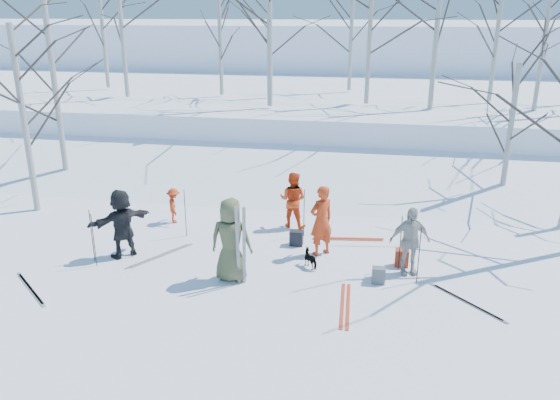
% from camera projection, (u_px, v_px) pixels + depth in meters
% --- Properties ---
extents(ground, '(120.00, 120.00, 0.00)m').
position_uv_depth(ground, '(268.00, 272.00, 12.86)').
color(ground, white).
rests_on(ground, ground).
extents(snow_ramp, '(70.00, 9.49, 4.12)m').
position_uv_depth(snow_ramp, '(308.00, 181.00, 19.32)').
color(snow_ramp, white).
rests_on(snow_ramp, ground).
extents(snow_plateau, '(70.00, 18.00, 2.20)m').
position_uv_depth(snow_plateau, '(334.00, 110.00, 28.34)').
color(snow_plateau, white).
rests_on(snow_plateau, ground).
extents(far_hill, '(90.00, 30.00, 6.00)m').
position_uv_depth(far_hill, '(356.00, 58.00, 47.53)').
color(far_hill, white).
rests_on(far_hill, ground).
extents(skier_olive_center, '(0.96, 0.63, 1.94)m').
position_uv_depth(skier_olive_center, '(231.00, 240.00, 12.24)').
color(skier_olive_center, '#494E2E').
rests_on(skier_olive_center, ground).
extents(skier_red_north, '(0.78, 0.76, 1.81)m').
position_uv_depth(skier_red_north, '(321.00, 221.00, 13.56)').
color(skier_red_north, red).
rests_on(skier_red_north, ground).
extents(skier_redor_behind, '(0.88, 0.74, 1.61)m').
position_uv_depth(skier_redor_behind, '(293.00, 200.00, 15.37)').
color(skier_redor_behind, red).
rests_on(skier_redor_behind, ground).
extents(skier_red_seated, '(0.61, 0.76, 1.03)m').
position_uv_depth(skier_red_seated, '(174.00, 206.00, 15.77)').
color(skier_red_seated, red).
rests_on(skier_red_seated, ground).
extents(skier_cream_east, '(1.03, 0.66, 1.64)m').
position_uv_depth(skier_cream_east, '(410.00, 241.00, 12.57)').
color(skier_cream_east, beige).
rests_on(skier_cream_east, ground).
extents(skier_grey_west, '(1.45, 1.57, 1.75)m').
position_uv_depth(skier_grey_west, '(122.00, 223.00, 13.47)').
color(skier_grey_west, black).
rests_on(skier_grey_west, ground).
extents(dog, '(0.54, 0.53, 0.44)m').
position_uv_depth(dog, '(311.00, 259.00, 13.06)').
color(dog, black).
rests_on(dog, ground).
extents(upright_ski_left, '(0.07, 0.16, 1.90)m').
position_uv_depth(upright_ski_left, '(238.00, 246.00, 12.00)').
color(upright_ski_left, silver).
rests_on(upright_ski_left, ground).
extents(upright_ski_right, '(0.15, 0.23, 1.89)m').
position_uv_depth(upright_ski_right, '(244.00, 246.00, 11.98)').
color(upright_ski_right, silver).
rests_on(upright_ski_right, ground).
extents(ski_pair_a, '(2.08, 2.10, 0.02)m').
position_uv_depth(ski_pair_a, '(30.00, 289.00, 12.09)').
color(ski_pair_a, silver).
rests_on(ski_pair_a, ground).
extents(ski_pair_b, '(0.36, 1.92, 0.02)m').
position_uv_depth(ski_pair_b, '(345.00, 305.00, 11.40)').
color(ski_pair_b, '#BB351A').
rests_on(ski_pair_b, ground).
extents(ski_pair_c, '(0.69, 1.95, 0.02)m').
position_uv_depth(ski_pair_c, '(348.00, 239.00, 14.73)').
color(ski_pair_c, '#BB351A').
rests_on(ski_pair_c, ground).
extents(ski_pair_d, '(1.87, 2.08, 0.02)m').
position_uv_depth(ski_pair_d, '(160.00, 256.00, 13.72)').
color(ski_pair_d, silver).
rests_on(ski_pair_d, ground).
extents(ski_pair_e, '(2.10, 2.10, 0.02)m').
position_uv_depth(ski_pair_e, '(467.00, 302.00, 11.52)').
color(ski_pair_e, silver).
rests_on(ski_pair_e, ground).
extents(ski_pole_a, '(0.02, 0.02, 1.34)m').
position_uv_depth(ski_pole_a, '(130.00, 232.00, 13.45)').
color(ski_pole_a, black).
rests_on(ski_pole_a, ground).
extents(ski_pole_b, '(0.02, 0.02, 1.34)m').
position_uv_depth(ski_pole_b, '(304.00, 213.00, 14.74)').
color(ski_pole_b, black).
rests_on(ski_pole_b, ground).
extents(ski_pole_c, '(0.02, 0.02, 1.34)m').
position_uv_depth(ski_pole_c, '(419.00, 255.00, 12.18)').
color(ski_pole_c, black).
rests_on(ski_pole_c, ground).
extents(ski_pole_d, '(0.02, 0.02, 1.34)m').
position_uv_depth(ski_pole_d, '(94.00, 240.00, 12.98)').
color(ski_pole_d, black).
rests_on(ski_pole_d, ground).
extents(ski_pole_e, '(0.02, 0.02, 1.34)m').
position_uv_depth(ski_pole_e, '(92.00, 236.00, 13.26)').
color(ski_pole_e, black).
rests_on(ski_pole_e, ground).
extents(ski_pole_f, '(0.02, 0.02, 1.34)m').
position_uv_depth(ski_pole_f, '(185.00, 213.00, 14.73)').
color(ski_pole_f, black).
rests_on(ski_pole_f, ground).
extents(ski_pole_g, '(0.02, 0.02, 1.34)m').
position_uv_depth(ski_pole_g, '(400.00, 243.00, 12.83)').
color(ski_pole_g, black).
rests_on(ski_pole_g, ground).
extents(ski_pole_h, '(0.02, 0.02, 1.34)m').
position_uv_depth(ski_pole_h, '(326.00, 210.00, 14.99)').
color(ski_pole_h, black).
rests_on(ski_pole_h, ground).
extents(backpack_red, '(0.32, 0.22, 0.42)m').
position_uv_depth(backpack_red, '(402.00, 258.00, 13.12)').
color(backpack_red, '#A73219').
rests_on(backpack_red, ground).
extents(backpack_grey, '(0.30, 0.20, 0.38)m').
position_uv_depth(backpack_grey, '(378.00, 275.00, 12.30)').
color(backpack_grey, '#525359').
rests_on(backpack_grey, ground).
extents(backpack_dark, '(0.34, 0.24, 0.40)m').
position_uv_depth(backpack_dark, '(296.00, 238.00, 14.31)').
color(backpack_dark, black).
rests_on(backpack_dark, ground).
extents(birch_plateau_a, '(3.72, 3.72, 4.46)m').
position_uv_depth(birch_plateau_a, '(220.00, 45.00, 24.49)').
color(birch_plateau_a, silver).
rests_on(birch_plateau_a, snow_plateau).
extents(birch_plateau_b, '(4.58, 4.58, 5.69)m').
position_uv_depth(birch_plateau_b, '(370.00, 32.00, 21.84)').
color(birch_plateau_b, silver).
rests_on(birch_plateau_b, snow_plateau).
extents(birch_plateau_c, '(4.16, 4.16, 5.09)m').
position_uv_depth(birch_plateau_c, '(496.00, 39.00, 22.57)').
color(birch_plateau_c, silver).
rests_on(birch_plateau_c, snow_plateau).
extents(birch_plateau_d, '(4.06, 4.06, 4.94)m').
position_uv_depth(birch_plateau_d, '(269.00, 39.00, 23.98)').
color(birch_plateau_d, silver).
rests_on(birch_plateau_d, snow_plateau).
extents(birch_plateau_e, '(5.24, 5.24, 6.63)m').
position_uv_depth(birch_plateau_e, '(270.00, 20.00, 21.13)').
color(birch_plateau_e, silver).
rests_on(birch_plateau_e, snow_plateau).
extents(birch_plateau_g, '(4.93, 4.93, 6.19)m').
position_uv_depth(birch_plateau_g, '(437.00, 26.00, 20.75)').
color(birch_plateau_g, silver).
rests_on(birch_plateau_g, snow_plateau).
extents(birch_plateau_h, '(4.70, 4.70, 5.86)m').
position_uv_depth(birch_plateau_h, '(122.00, 29.00, 23.61)').
color(birch_plateau_h, silver).
rests_on(birch_plateau_h, snow_plateau).
extents(birch_plateau_i, '(3.65, 3.65, 4.35)m').
position_uv_depth(birch_plateau_i, '(542.00, 52.00, 20.52)').
color(birch_plateau_i, silver).
rests_on(birch_plateau_i, snow_plateau).
extents(birch_plateau_j, '(4.52, 4.52, 5.61)m').
position_uv_depth(birch_plateau_j, '(103.00, 29.00, 26.67)').
color(birch_plateau_j, silver).
rests_on(birch_plateau_j, snow_plateau).
extents(birch_plateau_k, '(4.12, 4.12, 5.03)m').
position_uv_depth(birch_plateau_k, '(351.00, 36.00, 25.81)').
color(birch_plateau_k, silver).
rests_on(birch_plateau_k, snow_plateau).
extents(birch_edge_a, '(4.48, 4.48, 5.54)m').
position_uv_depth(birch_edge_a, '(24.00, 121.00, 16.02)').
color(birch_edge_a, silver).
rests_on(birch_edge_a, ground).
extents(birch_edge_d, '(5.01, 5.01, 6.30)m').
position_uv_depth(birch_edge_d, '(56.00, 94.00, 18.63)').
color(birch_edge_d, silver).
rests_on(birch_edge_d, ground).
extents(birch_edge_e, '(3.68, 3.68, 4.40)m').
position_uv_depth(birch_edge_e, '(509.00, 136.00, 16.80)').
color(birch_edge_e, silver).
rests_on(birch_edge_e, ground).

